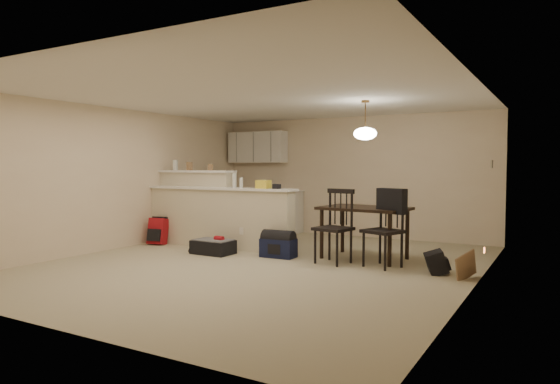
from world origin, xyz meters
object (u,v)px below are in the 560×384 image
Objects in this scene: red_backpack at (158,231)px; navy_duffel at (278,248)px; suitcase at (213,247)px; black_daypack at (436,263)px; dining_chair_far at (383,229)px; dining_table at (364,213)px; dining_chair_near at (333,226)px; pendant_lamp at (365,133)px.

red_backpack reaches higher than navy_duffel.
red_backpack is at bearing 169.61° from suitcase.
dining_chair_far is at bearing 66.50° from black_daypack.
black_daypack is at bearing -11.56° from red_backpack.
dining_table is 3.95m from red_backpack.
red_backpack is at bearing 70.28° from black_daypack.
black_daypack is at bearing 12.64° from dining_chair_near.
dining_chair_far is (0.74, 0.10, -0.00)m from dining_chair_near.
pendant_lamp is 1.83× the size of black_daypack.
dining_chair_far is at bearing -46.38° from pendant_lamp.
pendant_lamp reaches higher than dining_table.
navy_duffel is at bearing -156.05° from pendant_lamp.
red_backpack is (-3.61, 0.05, -0.32)m from dining_chair_near.
pendant_lamp reaches higher than black_daypack.
dining_chair_far is 4.36m from red_backpack.
dining_chair_near is 1.06m from navy_duffel.
suitcase is at bearing -22.66° from red_backpack.
navy_duffel is (-1.25, -0.56, -0.58)m from dining_table.
black_daypack is at bearing 5.49° from suitcase.
suitcase is (-2.35, -0.84, -1.88)m from pendant_lamp.
navy_duffel is at bearing -12.00° from red_backpack.
dining_chair_far is at bearing -41.25° from dining_table.
pendant_lamp is 1.58m from dining_chair_far.
black_daypack is at bearing 16.90° from dining_chair_far.
navy_duffel is (-0.97, 0.03, -0.41)m from dining_chair_near.
dining_chair_far is at bearing -10.88° from red_backpack.
dining_chair_far reaches higher than red_backpack.
red_backpack is at bearing -167.02° from dining_table.
dining_chair_near is 3.32× the size of black_daypack.
dining_chair_near reaches higher than dining_chair_far.
dining_table is 2.53× the size of navy_duffel.
pendant_lamp is 0.92× the size of suitcase.
pendant_lamp reaches higher than red_backpack.
dining_chair_far is 1.76m from navy_duffel.
black_daypack reaches higher than suitcase.
dining_chair_near is 2.31× the size of red_backpack.
dining_chair_far is at bearing -0.50° from navy_duffel.
dining_chair_near is 2.14m from suitcase.
black_daypack is at bearing -18.25° from dining_table.
navy_duffel is (1.10, 0.28, 0.04)m from suitcase.
pendant_lamp is at bearing 46.90° from black_daypack.
dining_chair_near is at bearing 72.07° from black_daypack.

